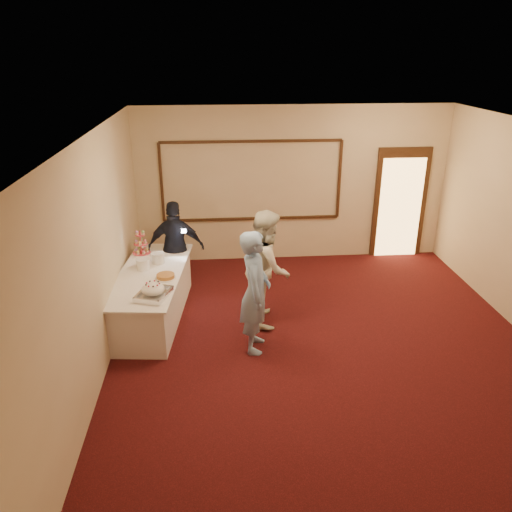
% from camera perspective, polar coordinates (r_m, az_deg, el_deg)
% --- Properties ---
extents(floor, '(7.00, 7.00, 0.00)m').
position_cam_1_polar(floor, '(7.17, 8.17, -10.90)').
color(floor, black).
rests_on(floor, ground).
extents(room_walls, '(6.04, 7.04, 3.02)m').
position_cam_1_polar(room_walls, '(6.29, 9.19, 4.67)').
color(room_walls, beige).
rests_on(room_walls, floor).
extents(wall_molding, '(3.45, 0.04, 1.55)m').
position_cam_1_polar(wall_molding, '(9.59, -0.50, 8.55)').
color(wall_molding, black).
rests_on(wall_molding, room_walls).
extents(doorway, '(1.05, 0.07, 2.20)m').
position_cam_1_polar(doorway, '(10.35, 16.11, 5.74)').
color(doorway, black).
rests_on(doorway, floor).
extents(buffet_table, '(1.21, 2.54, 0.77)m').
position_cam_1_polar(buffet_table, '(7.94, -11.77, -4.41)').
color(buffet_table, white).
rests_on(buffet_table, floor).
extents(pavlova_tray, '(0.52, 0.61, 0.20)m').
position_cam_1_polar(pavlova_tray, '(7.01, -11.66, -3.94)').
color(pavlova_tray, silver).
rests_on(pavlova_tray, buffet_table).
extents(cupcake_stand, '(0.30, 0.30, 0.43)m').
position_cam_1_polar(cupcake_stand, '(8.50, -13.02, 1.31)').
color(cupcake_stand, '#D84052').
rests_on(cupcake_stand, buffet_table).
extents(plate_stack_a, '(0.21, 0.21, 0.17)m').
position_cam_1_polar(plate_stack_a, '(7.89, -12.79, -0.90)').
color(plate_stack_a, white).
rests_on(plate_stack_a, buffet_table).
extents(plate_stack_b, '(0.21, 0.21, 0.17)m').
position_cam_1_polar(plate_stack_b, '(8.07, -11.13, -0.23)').
color(plate_stack_b, white).
rests_on(plate_stack_b, buffet_table).
extents(tart, '(0.31, 0.31, 0.06)m').
position_cam_1_polar(tart, '(7.54, -10.29, -2.31)').
color(tart, white).
rests_on(tart, buffet_table).
extents(man, '(0.50, 0.69, 1.75)m').
position_cam_1_polar(man, '(6.79, -0.09, -4.13)').
color(man, '#88AEDD').
rests_on(man, floor).
extents(woman, '(0.72, 0.90, 1.78)m').
position_cam_1_polar(woman, '(7.52, 1.28, -1.27)').
color(woman, silver).
rests_on(woman, floor).
extents(guest, '(0.97, 0.44, 1.62)m').
position_cam_1_polar(guest, '(8.58, -9.11, 0.97)').
color(guest, black).
rests_on(guest, floor).
extents(camera_flash, '(0.08, 0.06, 0.05)m').
position_cam_1_polar(camera_flash, '(8.17, -8.25, 2.84)').
color(camera_flash, white).
rests_on(camera_flash, guest).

